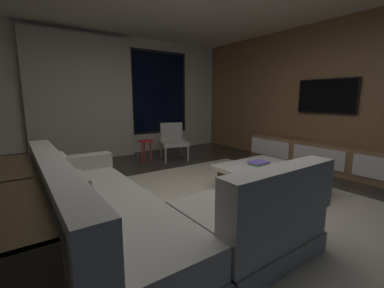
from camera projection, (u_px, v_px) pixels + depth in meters
floor at (209, 210)px, 3.04m from camera, size 9.20×9.20×0.00m
back_wall_with_window at (105, 97)px, 5.68m from camera, size 6.60×0.30×2.70m
media_wall at (344, 96)px, 4.54m from camera, size 0.12×7.80×2.70m
area_rug at (236, 205)px, 3.16m from camera, size 3.20×3.80×0.01m
sectional_couch at (138, 215)px, 2.26m from camera, size 1.98×2.50×0.82m
coffee_table at (268, 179)px, 3.59m from camera, size 1.16×1.16×0.36m
book_stack_on_coffee_table at (258, 163)px, 3.68m from camera, size 0.26×0.21×0.05m
accent_chair_near_window at (173, 139)px, 5.54m from camera, size 0.68×0.70×0.78m
side_stool at (146, 144)px, 5.26m from camera, size 0.32×0.32×0.46m
media_console at (326, 158)px, 4.61m from camera, size 0.46×3.10×0.52m
mounted_tv at (326, 96)px, 4.68m from camera, size 0.05×1.08×0.63m
console_table_behind_couch at (10, 225)px, 1.82m from camera, size 0.40×2.10×0.74m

